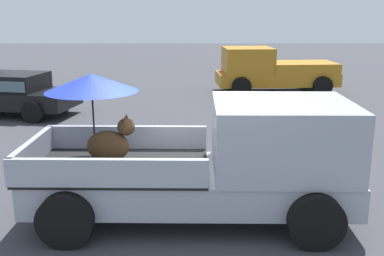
{
  "coord_description": "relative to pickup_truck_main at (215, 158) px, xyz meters",
  "views": [
    {
      "loc": [
        0.01,
        -6.87,
        3.25
      ],
      "look_at": [
        0.02,
        1.5,
        1.1
      ],
      "focal_mm": 43.04,
      "sensor_mm": 36.0,
      "label": 1
    }
  ],
  "objects": [
    {
      "name": "ground_plane",
      "position": [
        -0.38,
        -0.01,
        -0.99
      ],
      "size": [
        80.0,
        80.0,
        0.0
      ],
      "primitive_type": "plane",
      "color": "#38383D"
    },
    {
      "name": "pickup_truck_main",
      "position": [
        0.0,
        0.0,
        0.0
      ],
      "size": [
        5.08,
        2.3,
        2.29
      ],
      "rotation": [
        0.0,
        0.0,
        -0.01
      ],
      "color": "black",
      "rests_on": "ground"
    },
    {
      "name": "pickup_truck_red",
      "position": [
        2.85,
        11.72,
        -0.11
      ],
      "size": [
        4.92,
        2.43,
        1.8
      ],
      "rotation": [
        0.0,
        0.0,
        3.21
      ],
      "color": "black",
      "rests_on": "ground"
    },
    {
      "name": "parked_sedan_near",
      "position": [
        -6.19,
        7.51,
        -0.25
      ],
      "size": [
        4.56,
        2.59,
        1.33
      ],
      "rotation": [
        0.0,
        0.0,
        2.95
      ],
      "color": "black",
      "rests_on": "ground"
    }
  ]
}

